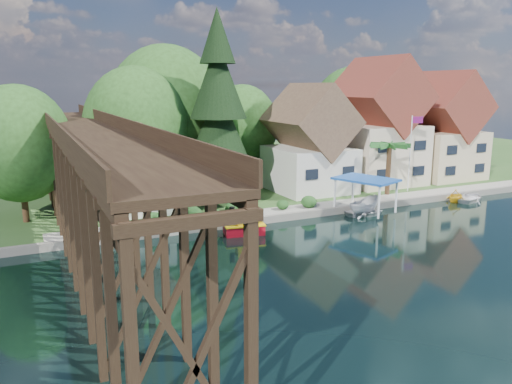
{
  "coord_description": "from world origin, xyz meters",
  "views": [
    {
      "loc": [
        -19.78,
        -27.96,
        11.26
      ],
      "look_at": [
        -3.78,
        6.0,
        3.22
      ],
      "focal_mm": 35.0,
      "sensor_mm": 36.0,
      "label": 1
    }
  ],
  "objects_px": {
    "house_left": "(309,146)",
    "tugboat": "(244,226)",
    "house_center": "(377,130)",
    "shed": "(138,174)",
    "conifer": "(218,112)",
    "boat_yellow": "(456,195)",
    "house_right": "(441,133)",
    "palm_tree": "(390,147)",
    "flagpole": "(412,145)",
    "trestle_bridge": "(90,179)",
    "boat_canopy": "(365,199)",
    "boat_white_a": "(365,211)",
    "boat_white_b": "(471,197)"
  },
  "relations": [
    {
      "from": "shed",
      "to": "conifer",
      "type": "distance_m",
      "value": 9.22
    },
    {
      "from": "house_center",
      "to": "shed",
      "type": "bearing_deg",
      "value": -175.76
    },
    {
      "from": "trestle_bridge",
      "to": "shed",
      "type": "bearing_deg",
      "value": 61.81
    },
    {
      "from": "house_left",
      "to": "tugboat",
      "type": "distance_m",
      "value": 16.15
    },
    {
      "from": "boat_canopy",
      "to": "boat_white_b",
      "type": "relative_size",
      "value": 1.5
    },
    {
      "from": "conifer",
      "to": "tugboat",
      "type": "xyz_separation_m",
      "value": [
        -1.47,
        -9.05,
        -8.25
      ]
    },
    {
      "from": "trestle_bridge",
      "to": "boat_white_b",
      "type": "relative_size",
      "value": 11.0
    },
    {
      "from": "house_right",
      "to": "boat_white_a",
      "type": "xyz_separation_m",
      "value": [
        -17.9,
        -9.44,
        -5.41
      ]
    },
    {
      "from": "shed",
      "to": "trestle_bridge",
      "type": "bearing_deg",
      "value": -118.19
    },
    {
      "from": "conifer",
      "to": "house_left",
      "type": "bearing_deg",
      "value": 5.63
    },
    {
      "from": "house_left",
      "to": "boat_yellow",
      "type": "xyz_separation_m",
      "value": [
        11.42,
        -9.04,
        -4.42
      ]
    },
    {
      "from": "house_right",
      "to": "flagpole",
      "type": "relative_size",
      "value": 1.6
    },
    {
      "from": "boat_white_a",
      "to": "boat_yellow",
      "type": "distance_m",
      "value": 11.34
    },
    {
      "from": "house_center",
      "to": "house_right",
      "type": "distance_m",
      "value": 9.04
    },
    {
      "from": "shed",
      "to": "boat_canopy",
      "type": "relative_size",
      "value": 1.31
    },
    {
      "from": "house_left",
      "to": "conifer",
      "type": "relative_size",
      "value": 0.63
    },
    {
      "from": "boat_canopy",
      "to": "flagpole",
      "type": "bearing_deg",
      "value": 25.66
    },
    {
      "from": "house_right",
      "to": "boat_white_a",
      "type": "distance_m",
      "value": 20.95
    },
    {
      "from": "shed",
      "to": "palm_tree",
      "type": "relative_size",
      "value": 1.42
    },
    {
      "from": "flagpole",
      "to": "boat_yellow",
      "type": "xyz_separation_m",
      "value": [
        2.21,
        -4.15,
        -4.56
      ]
    },
    {
      "from": "palm_tree",
      "to": "boat_yellow",
      "type": "relative_size",
      "value": 2.04
    },
    {
      "from": "boat_yellow",
      "to": "boat_white_a",
      "type": "bearing_deg",
      "value": 67.31
    },
    {
      "from": "shed",
      "to": "boat_yellow",
      "type": "relative_size",
      "value": 2.88
    },
    {
      "from": "house_center",
      "to": "boat_white_a",
      "type": "bearing_deg",
      "value": -131.84
    },
    {
      "from": "house_left",
      "to": "boat_canopy",
      "type": "xyz_separation_m",
      "value": [
        0.27,
        -9.18,
        -3.73
      ]
    },
    {
      "from": "conifer",
      "to": "boat_yellow",
      "type": "distance_m",
      "value": 24.61
    },
    {
      "from": "palm_tree",
      "to": "boat_white_b",
      "type": "distance_m",
      "value": 9.59
    },
    {
      "from": "shed",
      "to": "boat_white_b",
      "type": "distance_m",
      "value": 32.3
    },
    {
      "from": "conifer",
      "to": "boat_canopy",
      "type": "relative_size",
      "value": 2.91
    },
    {
      "from": "boat_white_a",
      "to": "trestle_bridge",
      "type": "bearing_deg",
      "value": 105.69
    },
    {
      "from": "flagpole",
      "to": "trestle_bridge",
      "type": "bearing_deg",
      "value": -169.55
    },
    {
      "from": "shed",
      "to": "palm_tree",
      "type": "distance_m",
      "value": 24.3
    },
    {
      "from": "house_right",
      "to": "conifer",
      "type": "distance_m",
      "value": 28.54
    },
    {
      "from": "trestle_bridge",
      "to": "tugboat",
      "type": "xyz_separation_m",
      "value": [
        11.19,
        0.76,
        -4.67
      ]
    },
    {
      "from": "house_left",
      "to": "trestle_bridge",
      "type": "bearing_deg",
      "value": -154.79
    },
    {
      "from": "boat_white_b",
      "to": "house_right",
      "type": "bearing_deg",
      "value": -48.59
    },
    {
      "from": "palm_tree",
      "to": "flagpole",
      "type": "distance_m",
      "value": 3.31
    },
    {
      "from": "conifer",
      "to": "tugboat",
      "type": "distance_m",
      "value": 12.33
    },
    {
      "from": "palm_tree",
      "to": "boat_white_a",
      "type": "distance_m",
      "value": 8.69
    },
    {
      "from": "house_right",
      "to": "boat_yellow",
      "type": "bearing_deg",
      "value": -126.04
    },
    {
      "from": "house_right",
      "to": "boat_canopy",
      "type": "relative_size",
      "value": 2.07
    },
    {
      "from": "palm_tree",
      "to": "flagpole",
      "type": "xyz_separation_m",
      "value": [
        3.28,
        0.47,
        -0.06
      ]
    },
    {
      "from": "house_left",
      "to": "boat_white_a",
      "type": "height_order",
      "value": "house_left"
    },
    {
      "from": "house_right",
      "to": "house_center",
      "type": "bearing_deg",
      "value": 176.82
    },
    {
      "from": "trestle_bridge",
      "to": "shed",
      "type": "relative_size",
      "value": 5.63
    },
    {
      "from": "trestle_bridge",
      "to": "boat_white_a",
      "type": "distance_m",
      "value": 23.67
    },
    {
      "from": "house_right",
      "to": "trestle_bridge",
      "type": "bearing_deg",
      "value": -165.21
    },
    {
      "from": "palm_tree",
      "to": "boat_canopy",
      "type": "xyz_separation_m",
      "value": [
        -5.67,
        -3.83,
        -3.92
      ]
    },
    {
      "from": "trestle_bridge",
      "to": "house_right",
      "type": "distance_m",
      "value": 42.41
    },
    {
      "from": "palm_tree",
      "to": "flagpole",
      "type": "bearing_deg",
      "value": 8.18
    }
  ]
}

